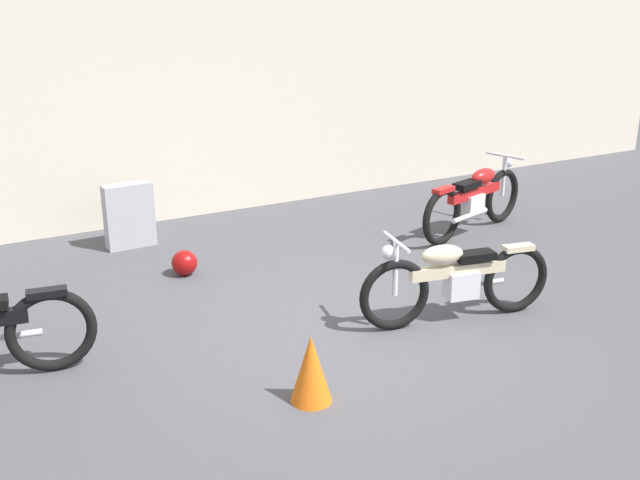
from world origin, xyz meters
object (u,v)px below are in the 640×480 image
object	(u,v)px
helmet	(184,263)
motorcycle_red	(475,199)
traffic_cone	(311,368)
stone_marker	(129,216)
motorcycle_cream	(456,279)

from	to	relation	value
helmet	motorcycle_red	distance (m)	3.77
helmet	motorcycle_red	world-z (taller)	motorcycle_red
traffic_cone	motorcycle_red	bearing A→B (deg)	34.37
stone_marker	motorcycle_red	world-z (taller)	motorcycle_red
traffic_cone	motorcycle_red	size ratio (longest dim) A/B	0.27
traffic_cone	stone_marker	bearing A→B (deg)	93.16
stone_marker	traffic_cone	bearing A→B (deg)	-86.84
traffic_cone	motorcycle_red	xyz separation A→B (m)	(3.76, 2.57, 0.17)
traffic_cone	helmet	bearing A→B (deg)	89.50
stone_marker	motorcycle_cream	bearing A→B (deg)	-59.60
traffic_cone	motorcycle_cream	world-z (taller)	motorcycle_cream
helmet	motorcycle_red	size ratio (longest dim) A/B	0.14
stone_marker	helmet	distance (m)	1.26
traffic_cone	motorcycle_cream	distance (m)	1.96
stone_marker	motorcycle_cream	world-z (taller)	motorcycle_cream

